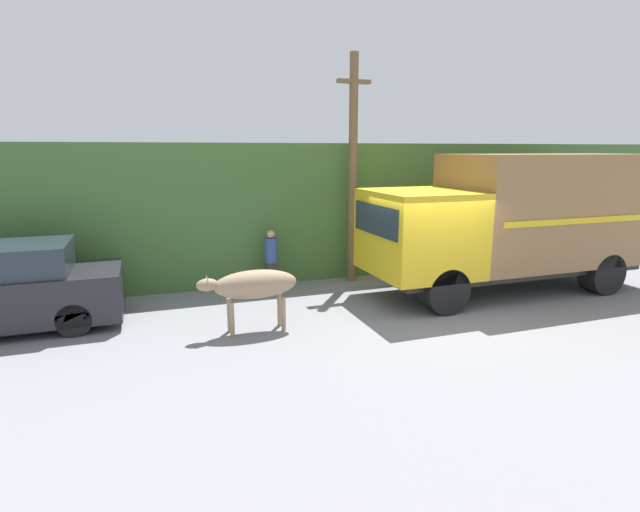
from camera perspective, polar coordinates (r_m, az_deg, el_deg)
name	(u,v)px	position (r m, az deg, el deg)	size (l,w,h in m)	color
ground_plane	(431,312)	(11.51, 12.56, -6.24)	(60.00, 60.00, 0.00)	gray
hillside_embankment	(330,201)	(16.81, 1.15, 6.29)	(32.00, 5.88, 3.73)	#426B33
cargo_truck	(518,218)	(13.49, 21.67, 4.06)	(7.43, 2.52, 3.45)	#2D2D2D
brown_cow	(254,285)	(9.90, -7.60, -3.35)	(1.98, 0.57, 1.25)	#9E7F60
pedestrian_on_hill	(271,257)	(12.88, -5.59, -0.16)	(0.37, 0.37, 1.55)	#38332D
utility_pole	(353,167)	(13.44, 3.77, 10.11)	(0.90, 0.23, 5.98)	brown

